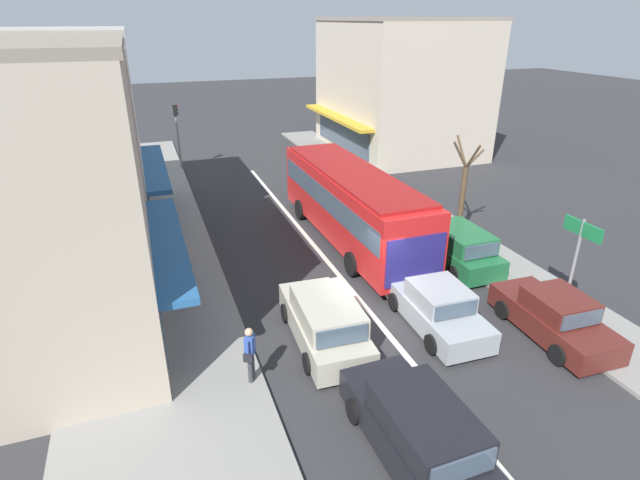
% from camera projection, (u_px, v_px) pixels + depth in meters
% --- Properties ---
extents(ground_plane, '(140.00, 140.00, 0.00)m').
position_uv_depth(ground_plane, '(369.00, 311.00, 16.89)').
color(ground_plane, '#2D2D30').
extents(lane_centre_line, '(0.20, 28.00, 0.01)m').
position_uv_depth(lane_centre_line, '(327.00, 261.00, 20.33)').
color(lane_centre_line, silver).
rests_on(lane_centre_line, ground).
extents(sidewalk_left, '(5.20, 44.00, 0.14)m').
position_uv_depth(sidewalk_left, '(151.00, 264.00, 19.92)').
color(sidewalk_left, gray).
rests_on(sidewalk_left, ground).
extents(kerb_right, '(2.80, 44.00, 0.12)m').
position_uv_depth(kerb_right, '(433.00, 223.00, 23.93)').
color(kerb_right, gray).
rests_on(kerb_right, ground).
extents(shopfront_corner_near, '(8.22, 8.56, 8.58)m').
position_uv_depth(shopfront_corner_near, '(6.00, 210.00, 13.58)').
color(shopfront_corner_near, '#B2A38E').
rests_on(shopfront_corner_near, ground).
extents(shopfront_mid_block, '(8.35, 8.93, 8.70)m').
position_uv_depth(shopfront_mid_block, '(49.00, 138.00, 21.39)').
color(shopfront_mid_block, silver).
rests_on(shopfront_mid_block, ground).
extents(building_right_far, '(9.78, 11.45, 9.14)m').
position_uv_depth(building_right_far, '(399.00, 87.00, 35.77)').
color(building_right_far, beige).
rests_on(building_right_far, ground).
extents(city_bus, '(2.84, 10.88, 3.23)m').
position_uv_depth(city_bus, '(352.00, 201.00, 21.39)').
color(city_bus, red).
rests_on(city_bus, ground).
extents(wagon_adjacent_lane_lead, '(2.10, 4.58, 1.58)m').
position_uv_depth(wagon_adjacent_lane_lead, '(325.00, 321.00, 14.97)').
color(wagon_adjacent_lane_lead, '#B7B29E').
rests_on(wagon_adjacent_lane_lead, ground).
extents(sedan_behind_bus_mid, '(2.00, 4.25, 1.47)m').
position_uv_depth(sedan_behind_bus_mid, '(437.00, 308.00, 15.80)').
color(sedan_behind_bus_mid, '#9EA3A8').
rests_on(sedan_behind_bus_mid, ground).
extents(wagon_queue_far_back, '(2.02, 4.54, 1.58)m').
position_uv_depth(wagon_queue_far_back, '(418.00, 431.00, 11.00)').
color(wagon_queue_far_back, black).
rests_on(wagon_queue_far_back, ground).
extents(parked_sedan_kerb_front, '(2.01, 4.26, 1.47)m').
position_uv_depth(parked_sedan_kerb_front, '(554.00, 317.00, 15.33)').
color(parked_sedan_kerb_front, '#561E19').
rests_on(parked_sedan_kerb_front, ground).
extents(parked_wagon_kerb_second, '(1.95, 4.51, 1.58)m').
position_uv_depth(parked_wagon_kerb_second, '(456.00, 247.00, 19.85)').
color(parked_wagon_kerb_second, '#1E6638').
rests_on(parked_wagon_kerb_second, ground).
extents(parked_sedan_kerb_third, '(1.99, 4.25, 1.47)m').
position_uv_depth(parked_sedan_kerb_third, '(384.00, 203.00, 24.77)').
color(parked_sedan_kerb_third, black).
rests_on(parked_sedan_kerb_third, ground).
extents(parked_sedan_kerb_rear, '(1.95, 4.23, 1.47)m').
position_uv_depth(parked_sedan_kerb_rear, '(344.00, 171.00, 29.90)').
color(parked_sedan_kerb_rear, '#1E6638').
rests_on(parked_sedan_kerb_rear, ground).
extents(traffic_light_downstreet, '(0.33, 0.24, 4.20)m').
position_uv_depth(traffic_light_downstreet, '(177.00, 126.00, 31.28)').
color(traffic_light_downstreet, gray).
rests_on(traffic_light_downstreet, ground).
extents(directional_road_sign, '(0.10, 1.40, 3.60)m').
position_uv_depth(directional_road_sign, '(578.00, 248.00, 15.17)').
color(directional_road_sign, gray).
rests_on(directional_road_sign, ground).
extents(street_tree_right, '(1.58, 1.70, 4.48)m').
position_uv_depth(street_tree_right, '(463.00, 193.00, 21.67)').
color(street_tree_right, brown).
rests_on(street_tree_right, ground).
extents(pedestrian_with_handbag_near, '(0.42, 0.65, 1.63)m').
position_uv_depth(pedestrian_with_handbag_near, '(250.00, 351.00, 13.09)').
color(pedestrian_with_handbag_near, '#333338').
rests_on(pedestrian_with_handbag_near, sidewalk_left).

